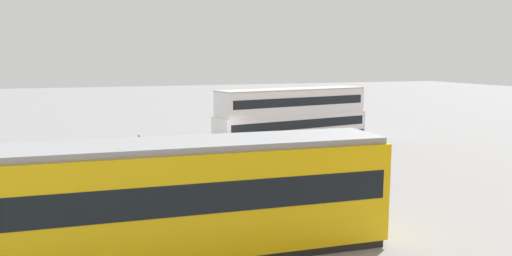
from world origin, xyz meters
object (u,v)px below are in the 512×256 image
Objects in this scene: pedestrian_near_railing at (206,154)px; tram_yellow at (186,197)px; info_sign at (139,151)px; pedestrian_crossing at (252,180)px; double_decker_bus at (292,115)px.

tram_yellow is at bearing 73.84° from pedestrian_near_railing.
info_sign is (0.53, -9.04, -0.21)m from tram_yellow.
pedestrian_crossing is at bearing 96.53° from pedestrian_near_railing.
tram_yellow reaches higher than pedestrian_near_railing.
pedestrian_crossing is at bearing 133.97° from info_sign.
pedestrian_near_railing is 0.71× the size of info_sign.
double_decker_bus is 5.02× the size of info_sign.
pedestrian_near_railing is (8.08, 7.01, -1.00)m from double_decker_bus.
info_sign reaches higher than pedestrian_near_railing.
tram_yellow is 6.02m from pedestrian_crossing.
double_decker_bus is at bearing -120.06° from pedestrian_crossing.
info_sign is at bearing -86.62° from tram_yellow.
pedestrian_crossing is (-3.69, -4.66, -0.93)m from tram_yellow.
double_decker_bus is 14.37m from info_sign.
tram_yellow is at bearing 51.61° from pedestrian_crossing.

